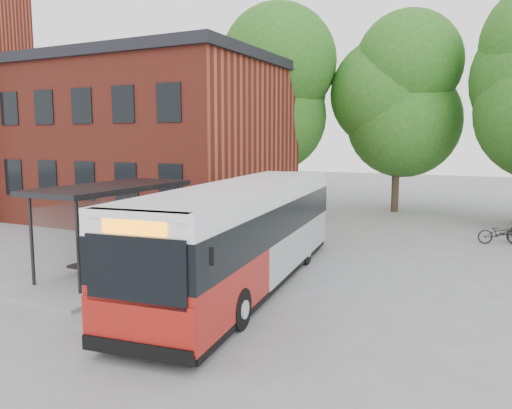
% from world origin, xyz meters
% --- Properties ---
extents(ground, '(100.00, 100.00, 0.00)m').
position_xyz_m(ground, '(0.00, 0.00, 0.00)').
color(ground, slate).
extents(station_building, '(18.40, 10.40, 8.50)m').
position_xyz_m(station_building, '(-13.00, 9.00, 4.25)').
color(station_building, maroon).
rests_on(station_building, ground).
extents(bus_shelter, '(3.60, 7.00, 2.90)m').
position_xyz_m(bus_shelter, '(-4.50, -1.00, 1.45)').
color(bus_shelter, '#242427').
rests_on(bus_shelter, ground).
extents(tree_0, '(7.92, 7.92, 11.00)m').
position_xyz_m(tree_0, '(-6.00, 16.00, 5.50)').
color(tree_0, '#225817').
rests_on(tree_0, ground).
extents(tree_1, '(7.92, 7.92, 10.40)m').
position_xyz_m(tree_1, '(1.00, 17.00, 5.20)').
color(tree_1, '#225817').
rests_on(tree_1, ground).
extents(city_bus, '(3.93, 12.07, 3.01)m').
position_xyz_m(city_bus, '(-0.09, -0.23, 1.51)').
color(city_bus, maroon).
rests_on(city_bus, ground).
extents(bicycle_0, '(1.86, 1.10, 0.92)m').
position_xyz_m(bicycle_0, '(6.71, 9.47, 0.46)').
color(bicycle_0, black).
rests_on(bicycle_0, ground).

